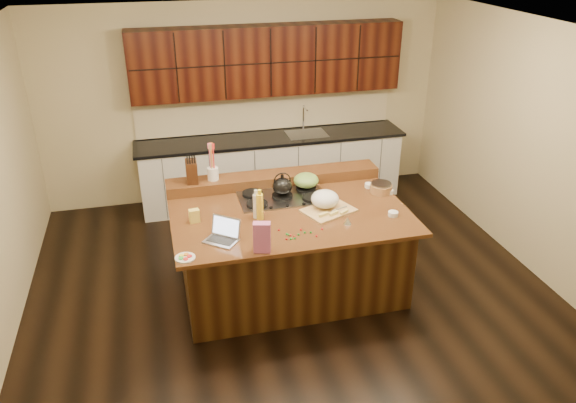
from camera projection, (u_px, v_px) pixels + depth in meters
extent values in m
cube|color=black|center=(289.00, 286.00, 6.14)|extent=(5.50, 5.00, 0.01)
cube|color=silver|center=(289.00, 31.00, 4.95)|extent=(5.50, 5.00, 0.01)
cube|color=tan|center=(245.00, 102.00, 7.72)|extent=(5.50, 0.01, 2.70)
cube|color=tan|center=(392.00, 331.00, 3.36)|extent=(5.50, 0.01, 2.70)
cube|color=tan|center=(533.00, 148.00, 6.15)|extent=(0.01, 5.00, 2.70)
cube|color=black|center=(289.00, 251.00, 5.95)|extent=(2.22, 1.42, 0.88)
cube|color=black|center=(289.00, 212.00, 5.74)|extent=(2.40, 1.60, 0.04)
cube|color=black|center=(274.00, 178.00, 6.32)|extent=(2.40, 0.30, 0.12)
cube|color=gray|center=(282.00, 198.00, 5.99)|extent=(0.92, 0.52, 0.02)
cylinder|color=black|center=(252.00, 194.00, 6.03)|extent=(0.22, 0.22, 0.03)
cylinder|color=black|center=(306.00, 188.00, 6.16)|extent=(0.22, 0.22, 0.03)
cylinder|color=black|center=(257.00, 204.00, 5.80)|extent=(0.22, 0.22, 0.03)
cylinder|color=black|center=(313.00, 198.00, 5.94)|extent=(0.22, 0.22, 0.03)
cylinder|color=black|center=(282.00, 196.00, 5.98)|extent=(0.22, 0.22, 0.03)
cube|color=silver|center=(272.00, 170.00, 7.89)|extent=(3.60, 0.62, 0.90)
cube|color=black|center=(272.00, 138.00, 7.69)|extent=(3.70, 0.66, 0.04)
cube|color=gray|center=(307.00, 134.00, 7.79)|extent=(0.55, 0.42, 0.01)
cylinder|color=gray|center=(303.00, 118.00, 7.86)|extent=(0.02, 0.02, 0.36)
cube|color=black|center=(268.00, 60.00, 7.36)|extent=(3.60, 0.34, 0.90)
cube|color=tan|center=(266.00, 112.00, 7.83)|extent=(3.60, 0.03, 0.50)
ellipsoid|color=black|center=(282.00, 186.00, 5.93)|extent=(0.28, 0.28, 0.19)
ellipsoid|color=olive|center=(306.00, 180.00, 6.12)|extent=(0.31, 0.31, 0.15)
cube|color=#B7B7BC|center=(221.00, 241.00, 5.17)|extent=(0.36, 0.34, 0.01)
cube|color=black|center=(221.00, 240.00, 5.16)|extent=(0.27, 0.25, 0.00)
cube|color=#B7B7BC|center=(226.00, 226.00, 5.20)|extent=(0.27, 0.23, 0.19)
cube|color=silver|center=(226.00, 227.00, 5.20)|extent=(0.24, 0.20, 0.16)
cylinder|color=yellow|center=(260.00, 207.00, 5.51)|extent=(0.09, 0.09, 0.27)
cylinder|color=silver|center=(256.00, 206.00, 5.55)|extent=(0.07, 0.07, 0.25)
cube|color=tan|center=(328.00, 211.00, 5.71)|extent=(0.59, 0.52, 0.02)
ellipsoid|color=white|center=(325.00, 199.00, 5.72)|extent=(0.29, 0.29, 0.18)
cube|color=#EDD872|center=(324.00, 214.00, 5.58)|extent=(0.11, 0.03, 0.03)
cube|color=#EDD872|center=(334.00, 213.00, 5.60)|extent=(0.11, 0.03, 0.03)
cube|color=#EDD872|center=(344.00, 212.00, 5.62)|extent=(0.11, 0.03, 0.03)
cylinder|color=gray|center=(339.00, 209.00, 5.71)|extent=(0.19, 0.08, 0.01)
cylinder|color=white|center=(393.00, 214.00, 5.62)|extent=(0.12, 0.12, 0.04)
cylinder|color=white|center=(389.00, 192.00, 6.09)|extent=(0.13, 0.13, 0.04)
cylinder|color=white|center=(369.00, 185.00, 6.24)|extent=(0.11, 0.11, 0.04)
cylinder|color=#996B3F|center=(381.00, 188.00, 6.11)|extent=(0.31, 0.31, 0.09)
cone|color=silver|center=(347.00, 221.00, 5.47)|extent=(0.09, 0.09, 0.07)
cube|color=#BF5A91|center=(262.00, 237.00, 4.96)|extent=(0.17, 0.12, 0.29)
cylinder|color=white|center=(185.00, 258.00, 4.91)|extent=(0.19, 0.19, 0.01)
cube|color=#EDD153|center=(194.00, 216.00, 5.48)|extent=(0.11, 0.08, 0.14)
cylinder|color=white|center=(213.00, 174.00, 6.11)|extent=(0.14, 0.14, 0.14)
cube|color=black|center=(192.00, 171.00, 6.04)|extent=(0.13, 0.20, 0.24)
ellipsoid|color=red|center=(301.00, 230.00, 5.36)|extent=(0.02, 0.02, 0.02)
ellipsoid|color=#198C26|center=(295.00, 238.00, 5.21)|extent=(0.02, 0.02, 0.02)
ellipsoid|color=red|center=(316.00, 236.00, 5.25)|extent=(0.02, 0.02, 0.02)
ellipsoid|color=#198C26|center=(289.00, 235.00, 5.26)|extent=(0.02, 0.02, 0.02)
ellipsoid|color=red|center=(287.00, 239.00, 5.20)|extent=(0.02, 0.02, 0.02)
ellipsoid|color=#198C26|center=(298.00, 234.00, 5.27)|extent=(0.02, 0.02, 0.02)
ellipsoid|color=red|center=(291.00, 235.00, 5.26)|extent=(0.02, 0.02, 0.02)
ellipsoid|color=#198C26|center=(291.00, 239.00, 5.20)|extent=(0.02, 0.02, 0.02)
ellipsoid|color=red|center=(294.00, 237.00, 5.23)|extent=(0.02, 0.02, 0.02)
ellipsoid|color=#198C26|center=(287.00, 234.00, 5.28)|extent=(0.02, 0.02, 0.02)
ellipsoid|color=red|center=(279.00, 230.00, 5.35)|extent=(0.02, 0.02, 0.02)
ellipsoid|color=#198C26|center=(305.00, 232.00, 5.31)|extent=(0.02, 0.02, 0.02)
ellipsoid|color=red|center=(322.00, 229.00, 5.37)|extent=(0.02, 0.02, 0.02)
ellipsoid|color=#198C26|center=(311.00, 232.00, 5.31)|extent=(0.02, 0.02, 0.02)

